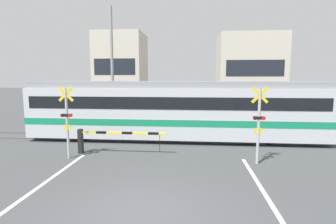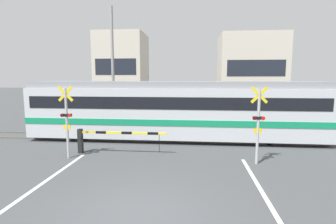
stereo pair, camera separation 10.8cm
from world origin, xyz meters
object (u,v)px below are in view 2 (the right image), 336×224
at_px(crossing_barrier_near, 103,137).
at_px(crossing_signal_left, 67,119).
at_px(commuter_train, 175,109).
at_px(crossing_signal_right, 258,122).
at_px(pedestrian, 163,110).
at_px(crossing_barrier_far, 213,119).

height_order(crossing_barrier_near, crossing_signal_left, crossing_signal_left).
relative_size(commuter_train, crossing_signal_right, 5.14).
relative_size(crossing_signal_right, pedestrian, 2.03).
bearing_deg(commuter_train, crossing_barrier_near, -134.34).
height_order(crossing_barrier_near, crossing_signal_right, crossing_signal_right).
height_order(crossing_signal_right, pedestrian, crossing_signal_right).
xyz_separation_m(crossing_barrier_far, crossing_signal_right, (1.29, -6.59, 0.96)).
xyz_separation_m(commuter_train, crossing_barrier_far, (2.37, 2.60, -0.98)).
relative_size(crossing_barrier_near, crossing_signal_left, 1.31).
relative_size(crossing_barrier_near, crossing_barrier_far, 1.00).
bearing_deg(commuter_train, crossing_signal_right, -47.44).
relative_size(commuter_train, crossing_signal_left, 5.14).
distance_m(crossing_signal_left, pedestrian, 10.78).
bearing_deg(crossing_barrier_far, pedestrian, 135.32).
distance_m(crossing_barrier_near, crossing_barrier_far, 7.96).
bearing_deg(commuter_train, crossing_barrier_far, 47.61).
height_order(crossing_barrier_far, crossing_signal_left, crossing_signal_left).
distance_m(commuter_train, pedestrian, 6.55).
xyz_separation_m(crossing_signal_right, pedestrian, (-5.07, 10.33, -0.86)).
bearing_deg(crossing_barrier_near, pedestrian, 79.88).
bearing_deg(commuter_train, crossing_signal_left, -137.75).
height_order(commuter_train, pedestrian, commuter_train).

